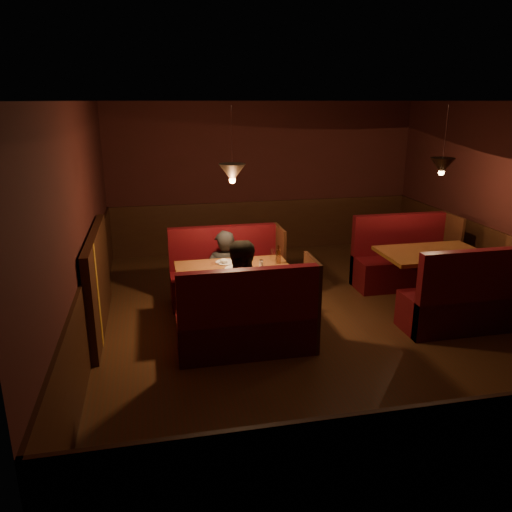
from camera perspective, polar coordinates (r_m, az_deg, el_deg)
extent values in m
cube|color=#562C17|center=(7.02, 7.20, -7.26)|extent=(6.00, 7.00, 0.01)
cube|color=black|center=(6.39, 8.22, 17.19)|extent=(6.00, 7.00, 0.01)
cube|color=#341410|center=(9.87, 0.86, 8.88)|extent=(6.00, 0.01, 2.90)
cube|color=#341410|center=(3.62, 26.51, -8.29)|extent=(6.00, 0.01, 2.90)
cube|color=#341410|center=(6.25, -19.35, 2.89)|extent=(0.01, 7.00, 2.90)
cube|color=black|center=(10.03, 0.87, 3.48)|extent=(6.00, 0.04, 1.00)
cube|color=black|center=(4.11, 24.41, -20.23)|extent=(6.00, 0.04, 1.00)
cube|color=black|center=(6.53, -18.30, -5.19)|extent=(0.04, 7.00, 1.00)
cube|color=black|center=(6.84, -17.60, -2.74)|extent=(0.10, 2.20, 1.30)
cube|color=gold|center=(6.32, -17.55, -4.39)|extent=(0.01, 0.12, 1.30)
cylinder|color=#333333|center=(6.22, -2.78, 13.14)|extent=(0.01, 0.01, 0.80)
cone|color=black|center=(6.26, -2.72, 9.49)|extent=(0.34, 0.34, 0.22)
sphere|color=#FFBF72|center=(6.27, -2.71, 8.67)|extent=(0.08, 0.08, 0.08)
cylinder|color=#333333|center=(7.33, 20.83, 12.71)|extent=(0.01, 0.01, 0.80)
cone|color=black|center=(7.37, 20.49, 9.62)|extent=(0.34, 0.34, 0.22)
sphere|color=#FFBF72|center=(7.38, 20.42, 8.93)|extent=(0.08, 0.08, 0.08)
cube|color=brown|center=(6.55, -2.57, -1.60)|extent=(1.50, 0.91, 0.05)
cylinder|color=black|center=(6.70, -2.52, -4.86)|extent=(0.15, 0.15, 0.75)
cylinder|color=black|center=(6.84, -2.48, -7.60)|extent=(0.60, 0.60, 0.04)
cylinder|color=silver|center=(6.46, -2.27, -1.53)|extent=(0.30, 0.30, 0.02)
cube|color=black|center=(6.41, -1.64, -1.42)|extent=(0.10, 0.09, 0.04)
ellipsoid|color=silver|center=(6.37, -2.39, -1.43)|extent=(0.08, 0.08, 0.06)
cube|color=tan|center=(6.37, -1.39, -1.55)|extent=(0.09, 0.06, 0.03)
cylinder|color=silver|center=(6.35, -2.02, -1.75)|extent=(0.10, 0.11, 0.01)
cylinder|color=silver|center=(6.75, -3.46, -0.72)|extent=(0.28, 0.28, 0.02)
ellipsoid|color=beige|center=(6.70, -3.71, -0.55)|extent=(0.11, 0.11, 0.06)
cube|color=silver|center=(6.68, -4.26, -0.85)|extent=(0.21, 0.05, 0.00)
cylinder|color=white|center=(6.59, 0.60, -0.83)|extent=(0.06, 0.06, 0.09)
cylinder|color=white|center=(6.82, 1.96, 0.11)|extent=(0.08, 0.08, 0.16)
cylinder|color=white|center=(6.46, 2.51, -0.87)|extent=(0.08, 0.08, 0.16)
cylinder|color=#47230F|center=(6.71, 2.58, -0.12)|extent=(0.06, 0.06, 0.17)
cylinder|color=#47230F|center=(6.68, 2.60, 0.89)|extent=(0.03, 0.03, 0.08)
ellipsoid|color=white|center=(6.45, 1.75, -1.44)|extent=(0.12, 0.12, 0.05)
cube|color=#4A0F12|center=(7.46, -3.50, -3.60)|extent=(1.61, 0.59, 0.48)
cube|color=#4A0F12|center=(7.57, -3.81, -0.71)|extent=(1.61, 0.13, 1.13)
cube|color=black|center=(7.51, 2.70, -0.84)|extent=(0.04, 0.59, 1.13)
cube|color=#4A0F12|center=(6.05, -1.27, -8.76)|extent=(1.61, 0.59, 0.48)
cube|color=#4A0F12|center=(5.71, -0.85, -6.86)|extent=(1.61, 0.13, 1.13)
cube|color=black|center=(6.11, 6.38, -5.29)|extent=(0.04, 0.59, 1.13)
cube|color=brown|center=(7.62, 19.51, 0.27)|extent=(1.46, 0.93, 0.05)
cylinder|color=black|center=(7.74, 19.20, -2.65)|extent=(0.15, 0.15, 0.77)
cylinder|color=black|center=(7.87, 18.94, -5.14)|extent=(0.62, 0.62, 0.04)
cube|color=#4A0F12|center=(8.44, 16.39, -1.74)|extent=(1.57, 0.60, 0.49)
cube|color=#4A0F12|center=(8.54, 15.84, 0.86)|extent=(1.57, 0.13, 1.15)
cube|color=black|center=(8.75, 21.25, 0.71)|extent=(0.04, 0.60, 1.15)
cube|color=#4A0F12|center=(7.17, 22.32, -5.78)|extent=(1.57, 0.60, 0.49)
cube|color=#4A0F12|center=(6.88, 23.71, -3.97)|extent=(1.57, 0.13, 1.15)
imported|color=black|center=(7.13, -3.68, -0.23)|extent=(0.57, 0.39, 1.51)
imported|color=black|center=(6.02, -1.19, -2.73)|extent=(0.96, 0.83, 1.67)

